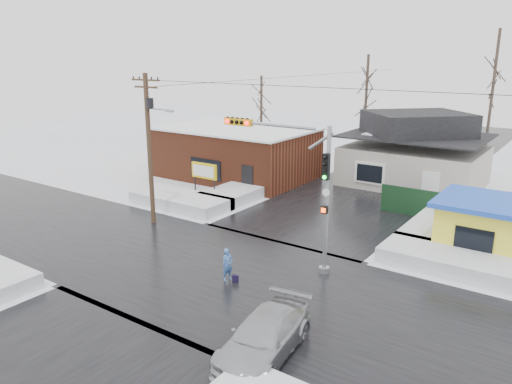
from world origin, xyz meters
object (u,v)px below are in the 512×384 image
Objects in this scene: car at (264,336)px; kiosk at (483,226)px; utility_pole at (150,141)px; pedestrian at (228,265)px; traffic_signal at (297,176)px; marquee_sign at (204,172)px.

kiosk is at bearing 66.00° from car.
utility_pole is 10.41m from pedestrian.
car is (4.67, -3.92, -0.04)m from pedestrian.
traffic_signal is 1.52× the size of kiosk.
traffic_signal is 13.42m from marquee_sign.
pedestrian reaches higher than car.
kiosk is at bearing -21.14° from pedestrian.
utility_pole is (-10.36, 0.53, 0.57)m from traffic_signal.
kiosk reaches higher than marquee_sign.
utility_pole is 1.96× the size of kiosk.
pedestrian is (-8.75, -10.25, -0.70)m from kiosk.
marquee_sign is at bearing 64.37° from pedestrian.
kiosk is (17.43, 6.49, -3.65)m from utility_pole.
utility_pole reaches higher than marquee_sign.
pedestrian is at bearing 132.08° from car.
car is (2.99, -7.14, -3.82)m from traffic_signal.
utility_pole is 18.95m from kiosk.
marquee_sign is at bearing 100.13° from utility_pole.
utility_pole reaches higher than traffic_signal.
car is at bearing -29.89° from utility_pole.
car is (14.42, -13.67, -1.20)m from marquee_sign.
traffic_signal reaches higher than car.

